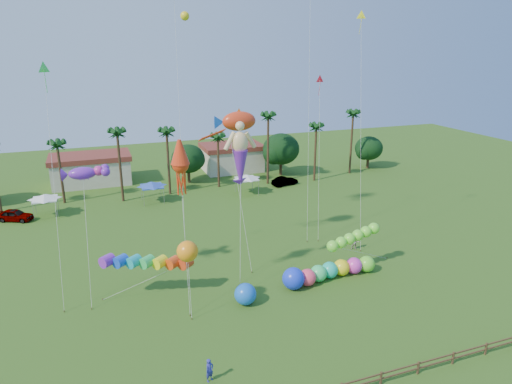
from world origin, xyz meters
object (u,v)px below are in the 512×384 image
object	(u,v)px
caterpillar_inflatable	(326,272)
car_a	(15,215)
spectator_a	(210,370)
car_b	(285,181)
spectator_b	(355,242)
blue_ball	(245,294)

from	to	relation	value
caterpillar_inflatable	car_a	bearing A→B (deg)	132.44
spectator_a	caterpillar_inflatable	distance (m)	17.02
car_a	spectator_a	bearing A→B (deg)	-131.31
car_a	caterpillar_inflatable	distance (m)	40.89
car_b	caterpillar_inflatable	bearing A→B (deg)	150.73
car_a	caterpillar_inflatable	bearing A→B (deg)	-107.22
car_a	spectator_a	size ratio (longest dim) A/B	2.70
car_b	spectator_b	xyz separation A→B (m)	(-2.43, -25.07, 0.14)
car_b	caterpillar_inflatable	xyz separation A→B (m)	(-8.80, -30.14, 0.16)
car_b	caterpillar_inflatable	world-z (taller)	caterpillar_inflatable
spectator_a	blue_ball	world-z (taller)	blue_ball
caterpillar_inflatable	blue_ball	distance (m)	8.76
car_a	caterpillar_inflatable	xyz separation A→B (m)	(30.14, -27.64, 0.10)
car_a	spectator_b	bearing A→B (deg)	-96.43
car_a	car_b	world-z (taller)	car_a
blue_ball	car_a	bearing A→B (deg)	126.51
spectator_b	car_b	bearing A→B (deg)	108.19
spectator_a	spectator_b	bearing A→B (deg)	9.27
car_b	spectator_b	bearing A→B (deg)	161.49
spectator_b	blue_ball	world-z (taller)	blue_ball
car_a	caterpillar_inflatable	size ratio (longest dim) A/B	0.44
car_a	car_b	xyz separation A→B (m)	(38.94, 2.50, -0.06)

